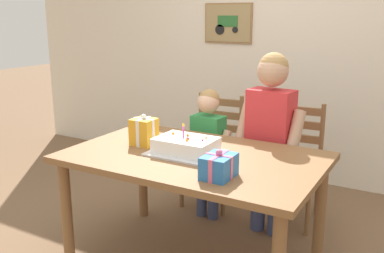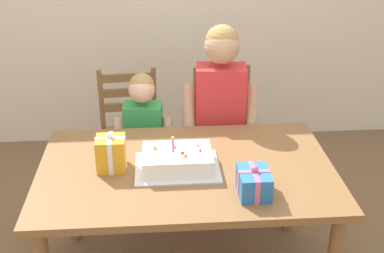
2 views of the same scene
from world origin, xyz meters
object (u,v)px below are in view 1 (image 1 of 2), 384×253
dining_table (194,168)px  chair_left (214,149)px  gift_box_beside_cake (144,132)px  child_older (270,127)px  birthday_cake (186,146)px  chair_right (292,162)px  child_younger (208,141)px  gift_box_red_large (219,166)px

dining_table → chair_left: size_ratio=1.70×
gift_box_beside_cake → child_older: 0.90m
birthday_cake → chair_right: (0.39, 0.96, -0.33)m
birthday_cake → child_younger: 0.70m
chair_right → child_younger: (-0.57, -0.31, 0.16)m
dining_table → child_younger: bearing=110.3°
gift_box_red_large → chair_right: bearing=88.6°
gift_box_red_large → child_older: 0.91m
chair_right → chair_left: bearing=180.0°
gift_box_beside_cake → child_younger: bearing=76.1°
chair_right → child_older: size_ratio=0.69×
dining_table → child_older: child_older is taller
chair_left → child_older: size_ratio=0.69×
dining_table → child_older: bearing=67.9°
dining_table → gift_box_beside_cake: gift_box_beside_cake is taller
birthday_cake → gift_box_red_large: size_ratio=2.20×
chair_left → child_younger: size_ratio=0.88×
gift_box_red_large → child_older: (-0.05, 0.91, 0.00)m
birthday_cake → chair_right: bearing=68.2°
dining_table → child_younger: (-0.24, 0.64, -0.03)m
gift_box_beside_cake → chair_right: size_ratio=0.23×
dining_table → birthday_cake: birthday_cake is taller
birthday_cake → gift_box_beside_cake: 0.35m
chair_left → child_older: child_older is taller
dining_table → chair_right: bearing=70.4°
chair_left → dining_table: bearing=-70.1°
gift_box_beside_cake → child_older: size_ratio=0.16×
gift_box_red_large → child_younger: child_younger is taller
birthday_cake → child_older: child_older is taller
birthday_cake → child_older: 0.72m
gift_box_beside_cake → chair_right: gift_box_beside_cake is taller
gift_box_red_large → child_younger: 1.08m
gift_box_red_large → chair_right: size_ratio=0.22×
gift_box_red_large → gift_box_beside_cake: gift_box_beside_cake is taller
birthday_cake → child_older: bearing=64.7°
chair_left → child_younger: (0.11, -0.31, 0.16)m
dining_table → gift_box_beside_cake: size_ratio=7.36×
dining_table → birthday_cake: bearing=-165.0°
child_older → chair_right: bearing=75.9°
child_older → child_younger: 0.53m
gift_box_red_large → gift_box_beside_cake: 0.76m
dining_table → chair_left: (-0.34, 0.95, -0.19)m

